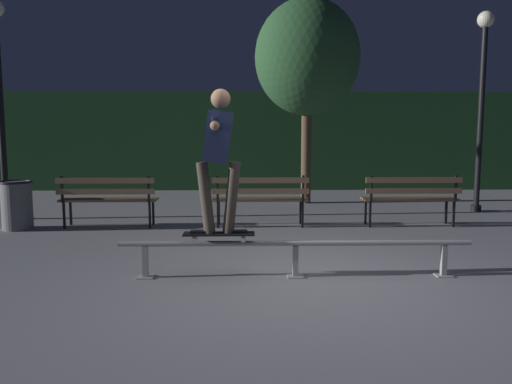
% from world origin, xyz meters
% --- Properties ---
extents(ground_plane, '(90.00, 90.00, 0.00)m').
position_xyz_m(ground_plane, '(0.00, 0.00, 0.00)').
color(ground_plane, gray).
extents(hedge_backdrop, '(24.00, 1.20, 2.66)m').
position_xyz_m(hedge_backdrop, '(0.00, 9.07, 1.33)').
color(hedge_backdrop, '#234C28').
rests_on(hedge_backdrop, ground).
extents(grind_rail, '(3.89, 0.18, 0.41)m').
position_xyz_m(grind_rail, '(-0.00, 0.21, 0.31)').
color(grind_rail, '#9E9EA3').
rests_on(grind_rail, ground).
extents(skateboard, '(0.78, 0.21, 0.09)m').
position_xyz_m(skateboard, '(-0.84, 0.21, 0.48)').
color(skateboard, black).
rests_on(skateboard, grind_rail).
extents(skateboarder, '(0.62, 1.41, 1.56)m').
position_xyz_m(skateboarder, '(-0.84, 0.21, 1.42)').
color(skateboarder, black).
rests_on(skateboarder, skateboard).
extents(park_bench_leftmost, '(1.60, 0.42, 0.88)m').
position_xyz_m(park_bench_leftmost, '(-2.85, 3.14, 0.54)').
color(park_bench_leftmost, black).
rests_on(park_bench_leftmost, ground).
extents(park_bench_left_center, '(1.60, 0.42, 0.88)m').
position_xyz_m(park_bench_left_center, '(-0.31, 3.14, 0.54)').
color(park_bench_left_center, black).
rests_on(park_bench_left_center, ground).
extents(park_bench_right_center, '(1.60, 0.42, 0.88)m').
position_xyz_m(park_bench_right_center, '(2.23, 3.14, 0.54)').
color(park_bench_right_center, black).
rests_on(park_bench_right_center, ground).
extents(tree_behind_benches, '(2.28, 2.28, 4.45)m').
position_xyz_m(tree_behind_benches, '(0.79, 6.00, 3.18)').
color(tree_behind_benches, brown).
rests_on(tree_behind_benches, ground).
extents(lamp_post_right, '(0.32, 0.32, 3.90)m').
position_xyz_m(lamp_post_right, '(4.08, 4.76, 2.48)').
color(lamp_post_right, black).
rests_on(lamp_post_right, ground).
extents(trash_can, '(0.52, 0.52, 0.80)m').
position_xyz_m(trash_can, '(-4.30, 3.03, 0.41)').
color(trash_can, slate).
rests_on(trash_can, ground).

